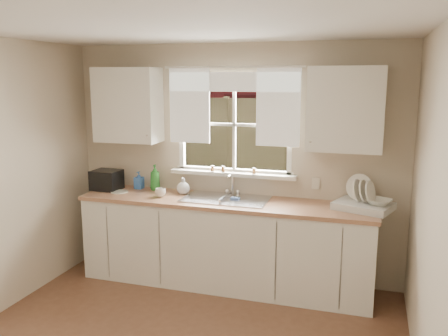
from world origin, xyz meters
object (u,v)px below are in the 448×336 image
(dish_rack, at_px, (363,203))
(black_appliance, at_px, (107,180))
(cup, at_px, (160,193))
(soap_bottle_a, at_px, (155,177))

(dish_rack, height_order, black_appliance, dish_rack)
(dish_rack, xyz_separation_m, black_appliance, (-2.76, -0.01, 0.05))
(dish_rack, bearing_deg, cup, -176.30)
(dish_rack, xyz_separation_m, soap_bottle_a, (-2.23, 0.13, 0.08))
(cup, relative_size, black_appliance, 0.38)
(soap_bottle_a, bearing_deg, cup, -62.15)
(black_appliance, bearing_deg, soap_bottle_a, 16.49)
(dish_rack, bearing_deg, black_appliance, -179.78)
(soap_bottle_a, distance_m, cup, 0.33)
(cup, height_order, black_appliance, black_appliance)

